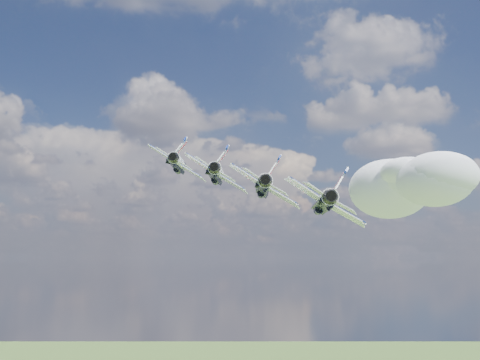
# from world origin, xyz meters

# --- Properties ---
(cloud_far) EXTENTS (66.50, 52.25, 26.12)m
(cloud_far) POSITION_xyz_m (61.00, 249.71, 179.86)
(cloud_far) COLOR white
(jet_0) EXTENTS (11.51, 15.27, 9.00)m
(jet_0) POSITION_xyz_m (-27.00, 35.54, 153.08)
(jet_0) COLOR white
(jet_1) EXTENTS (11.51, 15.27, 9.00)m
(jet_1) POSITION_xyz_m (-19.80, 27.54, 150.24)
(jet_1) COLOR white
(jet_2) EXTENTS (11.51, 15.27, 9.00)m
(jet_2) POSITION_xyz_m (-12.60, 19.54, 147.39)
(jet_2) COLOR white
(jet_3) EXTENTS (11.51, 15.27, 9.00)m
(jet_3) POSITION_xyz_m (-5.40, 11.54, 144.54)
(jet_3) COLOR white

